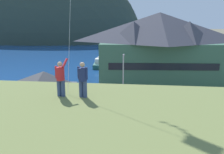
{
  "coord_description": "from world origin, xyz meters",
  "views": [
    {
      "loc": [
        2.61,
        -19.24,
        11.15
      ],
      "look_at": [
        -0.55,
        9.0,
        4.11
      ],
      "focal_mm": 36.85,
      "sensor_mm": 36.0,
      "label": 1
    }
  ],
  "objects_px": {
    "moored_boat_outer_mooring": "(126,65)",
    "parked_car_mid_row_near": "(8,124)",
    "harbor_lodge": "(159,46)",
    "wharf_dock": "(113,66)",
    "parking_light_pole": "(123,76)",
    "person_companion": "(83,79)",
    "moored_boat_inner_slip": "(101,62)",
    "parked_car_back_row_right": "(84,130)",
    "parked_car_mid_row_center": "(179,108)",
    "parked_car_mid_row_far": "(104,104)",
    "person_kite_flyer": "(61,77)",
    "storage_shed_near_lot": "(45,92)",
    "moored_boat_wharfside": "(99,64)",
    "parked_car_back_row_left": "(200,133)"
  },
  "relations": [
    {
      "from": "parked_car_back_row_right",
      "to": "parked_car_mid_row_far",
      "type": "height_order",
      "value": "same"
    },
    {
      "from": "parked_car_back_row_left",
      "to": "parked_car_mid_row_near",
      "type": "relative_size",
      "value": 1.0
    },
    {
      "from": "moored_boat_outer_mooring",
      "to": "parked_car_mid_row_far",
      "type": "relative_size",
      "value": 1.43
    },
    {
      "from": "wharf_dock",
      "to": "parked_car_mid_row_center",
      "type": "distance_m",
      "value": 30.07
    },
    {
      "from": "parked_car_back_row_left",
      "to": "parked_car_mid_row_near",
      "type": "height_order",
      "value": "same"
    },
    {
      "from": "parked_car_back_row_right",
      "to": "parked_car_mid_row_near",
      "type": "distance_m",
      "value": 7.9
    },
    {
      "from": "storage_shed_near_lot",
      "to": "person_kite_flyer",
      "type": "distance_m",
      "value": 17.57
    },
    {
      "from": "moored_boat_outer_mooring",
      "to": "parked_car_mid_row_center",
      "type": "bearing_deg",
      "value": -74.78
    },
    {
      "from": "storage_shed_near_lot",
      "to": "parked_car_back_row_left",
      "type": "distance_m",
      "value": 17.88
    },
    {
      "from": "wharf_dock",
      "to": "parking_light_pole",
      "type": "distance_m",
      "value": 24.88
    },
    {
      "from": "storage_shed_near_lot",
      "to": "parking_light_pole",
      "type": "xyz_separation_m",
      "value": [
        9.21,
        4.31,
        1.23
      ]
    },
    {
      "from": "storage_shed_near_lot",
      "to": "parked_car_mid_row_far",
      "type": "xyz_separation_m",
      "value": [
        7.01,
        1.17,
        -1.68
      ]
    },
    {
      "from": "parking_light_pole",
      "to": "person_companion",
      "type": "xyz_separation_m",
      "value": [
        -0.78,
        -19.27,
        4.44
      ]
    },
    {
      "from": "wharf_dock",
      "to": "moored_boat_wharfside",
      "type": "height_order",
      "value": "moored_boat_wharfside"
    },
    {
      "from": "parked_car_back_row_right",
      "to": "parked_car_mid_row_center",
      "type": "bearing_deg",
      "value": 33.51
    },
    {
      "from": "parked_car_mid_row_far",
      "to": "person_kite_flyer",
      "type": "xyz_separation_m",
      "value": [
        0.3,
        -16.1,
        7.36
      ]
    },
    {
      "from": "moored_boat_inner_slip",
      "to": "parked_car_back_row_left",
      "type": "relative_size",
      "value": 1.49
    },
    {
      "from": "wharf_dock",
      "to": "person_kite_flyer",
      "type": "bearing_deg",
      "value": -87.18
    },
    {
      "from": "harbor_lodge",
      "to": "person_companion",
      "type": "xyz_separation_m",
      "value": [
        -6.25,
        -30.46,
        1.73
      ]
    },
    {
      "from": "parked_car_back_row_right",
      "to": "parking_light_pole",
      "type": "distance_m",
      "value": 11.09
    },
    {
      "from": "moored_boat_wharfside",
      "to": "storage_shed_near_lot",
      "type": "bearing_deg",
      "value": -93.29
    },
    {
      "from": "harbor_lodge",
      "to": "wharf_dock",
      "type": "xyz_separation_m",
      "value": [
        -9.51,
        13.1,
        -6.33
      ]
    },
    {
      "from": "wharf_dock",
      "to": "parked_car_mid_row_near",
      "type": "relative_size",
      "value": 2.97
    },
    {
      "from": "parked_car_mid_row_center",
      "to": "parking_light_pole",
      "type": "height_order",
      "value": "parking_light_pole"
    },
    {
      "from": "wharf_dock",
      "to": "moored_boat_outer_mooring",
      "type": "height_order",
      "value": "moored_boat_outer_mooring"
    },
    {
      "from": "parked_car_mid_row_near",
      "to": "moored_boat_wharfside",
      "type": "bearing_deg",
      "value": 84.45
    },
    {
      "from": "moored_boat_outer_mooring",
      "to": "parked_car_back_row_right",
      "type": "bearing_deg",
      "value": -93.71
    },
    {
      "from": "moored_boat_wharfside",
      "to": "parked_car_mid_row_far",
      "type": "height_order",
      "value": "moored_boat_wharfside"
    },
    {
      "from": "person_kite_flyer",
      "to": "moored_boat_inner_slip",
      "type": "bearing_deg",
      "value": 96.71
    },
    {
      "from": "moored_boat_outer_mooring",
      "to": "moored_boat_inner_slip",
      "type": "distance_m",
      "value": 7.29
    },
    {
      "from": "moored_boat_inner_slip",
      "to": "wharf_dock",
      "type": "bearing_deg",
      "value": -43.13
    },
    {
      "from": "parked_car_mid_row_far",
      "to": "harbor_lodge",
      "type": "bearing_deg",
      "value": 61.85
    },
    {
      "from": "moored_boat_inner_slip",
      "to": "parked_car_mid_row_center",
      "type": "xyz_separation_m",
      "value": [
        14.26,
        -31.14,
        0.34
      ]
    },
    {
      "from": "parked_car_mid_row_center",
      "to": "person_companion",
      "type": "height_order",
      "value": "person_companion"
    },
    {
      "from": "parked_car_mid_row_far",
      "to": "moored_boat_outer_mooring",
      "type": "bearing_deg",
      "value": 87.02
    },
    {
      "from": "parked_car_back_row_right",
      "to": "moored_boat_outer_mooring",
      "type": "bearing_deg",
      "value": 86.29
    },
    {
      "from": "parked_car_mid_row_near",
      "to": "person_companion",
      "type": "height_order",
      "value": "person_companion"
    },
    {
      "from": "parking_light_pole",
      "to": "harbor_lodge",
      "type": "bearing_deg",
      "value": 63.93
    },
    {
      "from": "storage_shed_near_lot",
      "to": "person_companion",
      "type": "bearing_deg",
      "value": -60.61
    },
    {
      "from": "moored_boat_inner_slip",
      "to": "parked_car_back_row_right",
      "type": "relative_size",
      "value": 1.49
    },
    {
      "from": "storage_shed_near_lot",
      "to": "parked_car_mid_row_near",
      "type": "distance_m",
      "value": 6.02
    },
    {
      "from": "parked_car_mid_row_near",
      "to": "person_companion",
      "type": "relative_size",
      "value": 2.49
    },
    {
      "from": "wharf_dock",
      "to": "parked_car_back_row_right",
      "type": "bearing_deg",
      "value": -88.3
    },
    {
      "from": "moored_boat_outer_mooring",
      "to": "parked_car_mid_row_center",
      "type": "height_order",
      "value": "moored_boat_outer_mooring"
    },
    {
      "from": "moored_boat_inner_slip",
      "to": "person_companion",
      "type": "distance_m",
      "value": 47.78
    },
    {
      "from": "harbor_lodge",
      "to": "wharf_dock",
      "type": "height_order",
      "value": "harbor_lodge"
    },
    {
      "from": "storage_shed_near_lot",
      "to": "parked_car_mid_row_near",
      "type": "height_order",
      "value": "storage_shed_near_lot"
    },
    {
      "from": "harbor_lodge",
      "to": "storage_shed_near_lot",
      "type": "bearing_deg",
      "value": -133.45
    },
    {
      "from": "moored_boat_outer_mooring",
      "to": "parked_car_mid_row_near",
      "type": "bearing_deg",
      "value": -106.51
    },
    {
      "from": "wharf_dock",
      "to": "parked_car_mid_row_center",
      "type": "bearing_deg",
      "value": -68.71
    }
  ]
}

